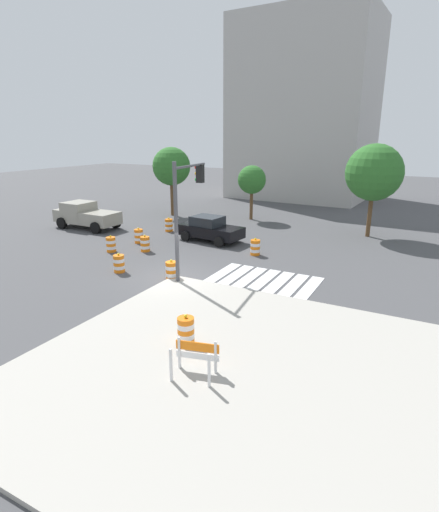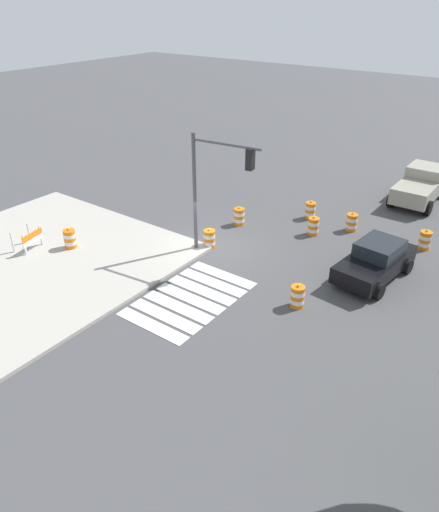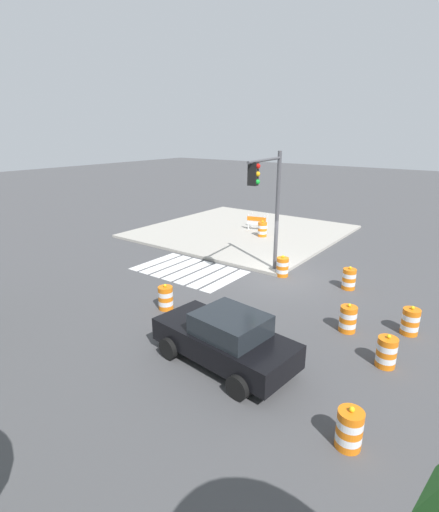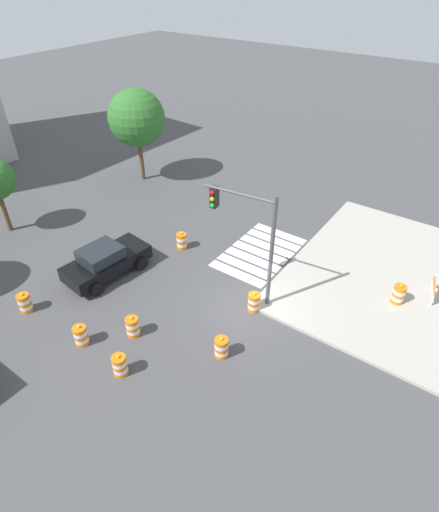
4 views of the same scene
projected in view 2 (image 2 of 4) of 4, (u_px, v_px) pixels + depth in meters
name	position (u px, v px, depth m)	size (l,w,h in m)	color
ground_plane	(214.00, 249.00, 23.35)	(120.00, 120.00, 0.00)	#474749
sidewalk_corner	(30.00, 260.00, 22.18)	(12.00, 12.00, 0.15)	#ADA89E
crosswalk_stripes	(190.00, 298.00, 19.59)	(5.10, 3.20, 0.02)	silver
sports_car	(376.00, 260.00, 20.69)	(4.48, 2.50, 1.63)	black
pickup_truck	(422.00, 184.00, 28.32)	(5.16, 2.35, 1.92)	gray
traffic_barrel_near_corner	(209.00, 239.00, 23.26)	(0.56, 0.56, 1.02)	orange
traffic_barrel_crosswalk_end	(313.00, 226.00, 24.50)	(0.56, 0.56, 1.02)	orange
traffic_barrel_median_near	(425.00, 240.00, 23.14)	(0.56, 0.56, 1.02)	orange
traffic_barrel_median_far	(310.00, 210.00, 26.27)	(0.56, 0.56, 1.02)	orange
traffic_barrel_far_curb	(352.00, 222.00, 24.91)	(0.56, 0.56, 1.02)	orange
traffic_barrel_lane_center	(297.00, 296.00, 18.91)	(0.56, 0.56, 1.02)	orange
traffic_barrel_opposite_curb	(239.00, 216.00, 25.55)	(0.56, 0.56, 1.02)	orange
traffic_barrel_on_sidewalk	(70.00, 239.00, 22.95)	(0.56, 0.56, 1.02)	orange
construction_barricade	(30.00, 238.00, 22.74)	(1.39, 1.05, 1.00)	silver
traffic_light_pole	(217.00, 176.00, 20.87)	(0.69, 3.28, 5.50)	#4C4C51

